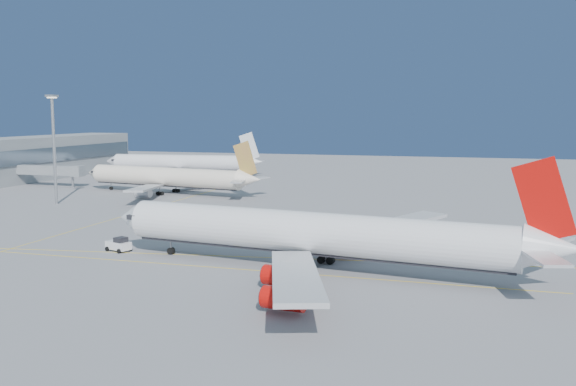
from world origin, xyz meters
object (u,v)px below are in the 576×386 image
at_px(pushback_tug, 119,245).
at_px(light_mast, 54,140).
at_px(airliner_third, 183,163).
at_px(airliner_virgin, 319,235).
at_px(airliner_etihad, 169,177).

relative_size(pushback_tug, light_mast, 0.17).
height_order(airliner_third, pushback_tug, airliner_third).
bearing_deg(airliner_virgin, airliner_third, 131.20).
height_order(airliner_virgin, airliner_etihad, airliner_virgin).
relative_size(airliner_virgin, light_mast, 2.61).
distance_m(airliner_third, pushback_tug, 132.65).
height_order(airliner_etihad, pushback_tug, airliner_etihad).
bearing_deg(airliner_etihad, light_mast, -114.32).
bearing_deg(pushback_tug, airliner_virgin, 13.82).
xyz_separation_m(airliner_virgin, airliner_third, (-83.74, 127.04, -0.42)).
relative_size(airliner_etihad, pushback_tug, 12.54).
height_order(pushback_tug, light_mast, light_mast).
height_order(airliner_virgin, light_mast, light_mast).
distance_m(pushback_tug, light_mast, 67.05).
relative_size(airliner_third, light_mast, 2.21).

